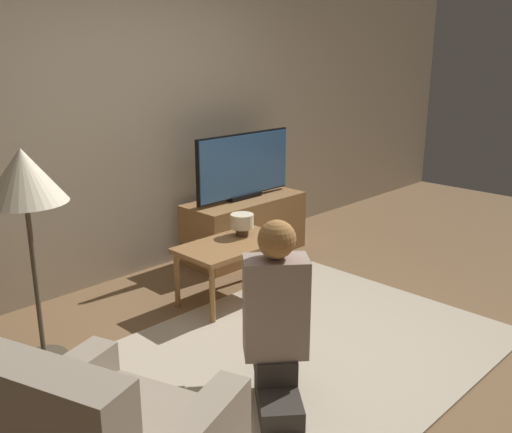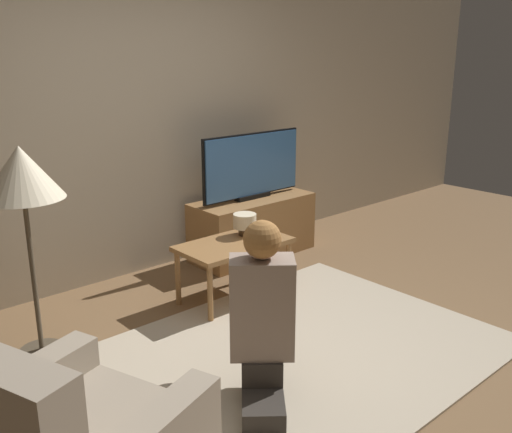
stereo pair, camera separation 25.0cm
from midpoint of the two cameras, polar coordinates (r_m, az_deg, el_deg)
name	(u,v)px [view 1 (the left image)]	position (r m, az deg, el deg)	size (l,w,h in m)	color
ground_plane	(299,354)	(3.71, 2.36, -13.63)	(10.00, 10.00, 0.00)	brown
wall_back	(117,121)	(4.75, -15.19, 9.15)	(10.00, 0.06, 2.60)	tan
rug	(299,353)	(3.70, 2.36, -13.52)	(2.61, 1.90, 0.02)	#BCAD93
tv_stand	(245,227)	(5.28, -2.49, -1.05)	(1.17, 0.49, 0.54)	olive
tv	(244,166)	(5.13, -2.60, 5.08)	(1.10, 0.08, 0.60)	black
coffee_table	(233,249)	(4.30, -4.01, -3.31)	(0.85, 0.48, 0.46)	olive
floor_lamp	(24,183)	(3.52, -24.10, 3.06)	(0.48, 0.48, 1.33)	#4C4233
person_kneeling	(276,311)	(3.05, -0.38, -9.46)	(0.68, 0.74, 1.01)	#332D28
table_lamp	(242,223)	(4.41, -3.03, -0.62)	(0.18, 0.18, 0.17)	#4C3823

